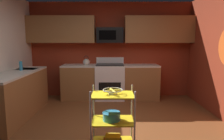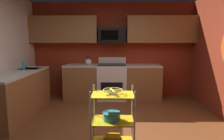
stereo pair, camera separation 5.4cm
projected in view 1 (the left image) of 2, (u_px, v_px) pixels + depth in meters
The scene contains 12 objects.
floor at pixel (110, 135), 3.32m from camera, with size 4.40×4.80×0.04m, color brown.
wall_back at pixel (111, 50), 5.54m from camera, with size 4.52×0.06×2.60m, color maroon.
counter_run at pixel (76, 86), 4.77m from camera, with size 3.48×2.61×0.92m.
oven_range at pixel (111, 81), 5.33m from camera, with size 0.76×0.65×1.10m.
upper_cabinets at pixel (111, 30), 5.27m from camera, with size 4.40×0.33×0.70m.
microwave at pixel (111, 35), 5.26m from camera, with size 0.70×0.39×0.40m.
rolling_cart at pixel (114, 121), 2.74m from camera, with size 0.63×0.41×0.91m.
fruit_bowl at pixel (114, 91), 2.68m from camera, with size 0.27×0.27×0.07m.
mixing_bowl_large at pixel (112, 116), 2.73m from camera, with size 0.25×0.25×0.11m.
book_stack at pixel (114, 139), 2.78m from camera, with size 0.26×0.17×0.11m.
kettle at pixel (87, 62), 5.26m from camera, with size 0.21×0.18×0.26m.
dish_soap_bottle at pixel (22, 66), 4.25m from camera, with size 0.06×0.06×0.20m, color #2D8CBF.
Camera 1 is at (0.04, -3.13, 1.54)m, focal length 31.76 mm.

